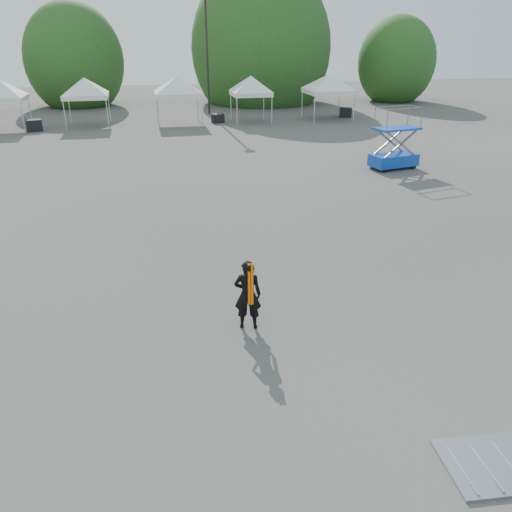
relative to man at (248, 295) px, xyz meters
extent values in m
plane|color=#474442|center=(0.50, 1.06, -0.83)|extent=(120.00, 120.00, 0.00)
cylinder|color=black|center=(3.50, 33.06, 3.92)|extent=(0.16, 0.16, 9.50)
cylinder|color=#382314|center=(-7.50, 41.06, 0.31)|extent=(0.36, 0.36, 2.27)
ellipsoid|color=#234F1A|center=(-7.50, 41.06, 3.11)|extent=(4.16, 4.16, 4.78)
cylinder|color=#382314|center=(9.50, 40.06, 0.57)|extent=(0.36, 0.36, 2.80)
ellipsoid|color=#234F1A|center=(9.50, 40.06, 4.02)|extent=(5.12, 5.12, 5.89)
cylinder|color=#382314|center=(22.50, 38.06, 0.22)|extent=(0.36, 0.36, 2.10)
ellipsoid|color=#234F1A|center=(22.50, 38.06, 2.81)|extent=(3.84, 3.84, 4.42)
cylinder|color=silver|center=(-9.79, 27.27, 0.17)|extent=(0.06, 0.06, 2.00)
cylinder|color=silver|center=(-9.79, 30.03, 0.17)|extent=(0.06, 0.06, 2.00)
cube|color=white|center=(-11.16, 28.65, 1.25)|extent=(2.95, 2.95, 0.30)
cylinder|color=silver|center=(-7.14, 27.60, 0.17)|extent=(0.06, 0.06, 2.00)
cylinder|color=silver|center=(-4.32, 27.60, 0.17)|extent=(0.06, 0.06, 2.00)
cylinder|color=silver|center=(-7.14, 30.42, 0.17)|extent=(0.06, 0.06, 2.00)
cylinder|color=silver|center=(-4.32, 30.42, 0.17)|extent=(0.06, 0.06, 2.00)
cube|color=white|center=(-5.73, 29.01, 1.25)|extent=(3.02, 3.02, 0.30)
pyramid|color=white|center=(-5.73, 29.01, 2.50)|extent=(4.27, 4.27, 1.10)
cylinder|color=silver|center=(-0.84, 27.11, 0.17)|extent=(0.06, 0.06, 2.00)
cylinder|color=silver|center=(2.24, 27.11, 0.17)|extent=(0.06, 0.06, 2.00)
cylinder|color=silver|center=(-0.84, 30.18, 0.17)|extent=(0.06, 0.06, 2.00)
cylinder|color=silver|center=(2.24, 30.18, 0.17)|extent=(0.06, 0.06, 2.00)
cube|color=white|center=(0.70, 28.64, 1.25)|extent=(3.27, 3.27, 0.30)
pyramid|color=white|center=(0.70, 28.64, 2.50)|extent=(4.63, 4.63, 1.10)
cylinder|color=silver|center=(4.72, 26.87, 0.17)|extent=(0.06, 0.06, 2.00)
cylinder|color=silver|center=(7.30, 26.87, 0.17)|extent=(0.06, 0.06, 2.00)
cylinder|color=silver|center=(4.72, 29.45, 0.17)|extent=(0.06, 0.06, 2.00)
cylinder|color=silver|center=(7.30, 29.45, 0.17)|extent=(0.06, 0.06, 2.00)
cube|color=white|center=(6.01, 28.16, 1.25)|extent=(2.78, 2.78, 0.30)
pyramid|color=white|center=(6.01, 28.16, 2.50)|extent=(3.93, 3.93, 1.10)
cylinder|color=silver|center=(10.51, 26.72, 0.17)|extent=(0.06, 0.06, 2.00)
cylinder|color=silver|center=(13.63, 26.72, 0.17)|extent=(0.06, 0.06, 2.00)
cylinder|color=silver|center=(10.51, 29.84, 0.17)|extent=(0.06, 0.06, 2.00)
cylinder|color=silver|center=(13.63, 29.84, 0.17)|extent=(0.06, 0.06, 2.00)
cube|color=white|center=(12.07, 28.28, 1.25)|extent=(3.32, 3.32, 0.30)
pyramid|color=white|center=(12.07, 28.28, 2.50)|extent=(4.70, 4.70, 1.10)
imported|color=black|center=(0.00, 0.00, 0.00)|extent=(0.68, 0.52, 1.65)
cube|color=#FF6405|center=(0.00, -0.16, 0.33)|extent=(0.13, 0.02, 0.99)
cube|color=#0D32AA|center=(9.93, 12.80, -0.40)|extent=(2.45, 1.56, 0.57)
cube|color=#0D32AA|center=(9.93, 12.80, 1.12)|extent=(2.35, 1.50, 0.09)
cylinder|color=black|center=(9.19, 12.17, -0.66)|extent=(0.36, 0.21, 0.34)
cylinder|color=black|center=(10.86, 12.50, -0.66)|extent=(0.36, 0.21, 0.34)
cylinder|color=black|center=(9.00, 13.09, -0.66)|extent=(0.36, 0.21, 0.34)
cylinder|color=black|center=(10.68, 13.43, -0.66)|extent=(0.36, 0.21, 0.34)
cube|color=black|center=(-9.24, 27.67, -0.44)|extent=(1.16, 0.99, 0.78)
cube|color=black|center=(3.54, 28.50, -0.50)|extent=(0.95, 0.81, 0.65)
cube|color=black|center=(13.95, 29.09, -0.46)|extent=(1.12, 0.99, 0.73)
camera|label=1|loc=(-1.91, -9.49, 5.24)|focal=35.00mm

